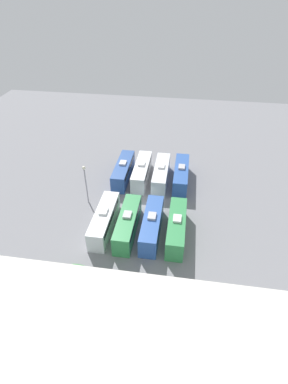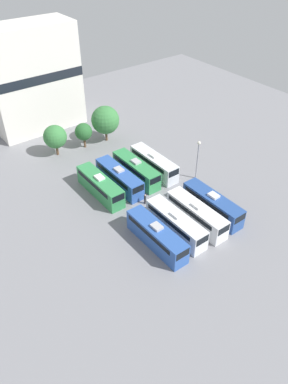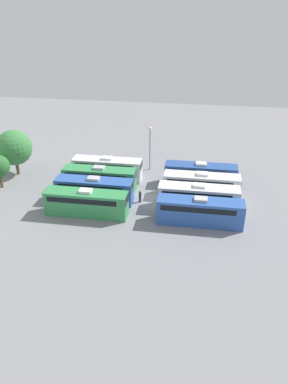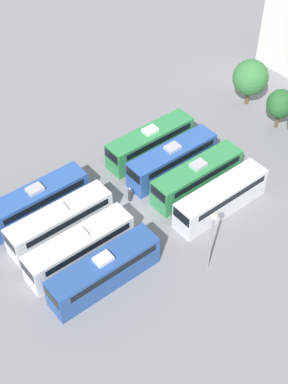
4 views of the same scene
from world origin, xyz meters
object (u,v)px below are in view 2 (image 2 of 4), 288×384
(bus_4, at_px, (100,186))
(depot_building, at_px, (33,78))
(bus_3, at_px, (212,204))
(bus_7, at_px, (154,163))
(bus_1, at_px, (176,223))
(bus_2, at_px, (196,214))
(bus_6, at_px, (136,169))
(bus_5, at_px, (119,178))
(tree_1, at_px, (84,132))
(light_pole, at_px, (198,153))
(tree_2, at_px, (105,120))
(worker_person, at_px, (145,199))
(tree_0, at_px, (55,137))
(bus_0, at_px, (156,235))

(bus_4, relative_size, depot_building, 0.51)
(bus_3, bearing_deg, bus_7, 90.04)
(bus_1, relative_size, bus_2, 1.00)
(bus_3, xyz_separation_m, bus_6, (-3.75, 14.67, 0.00))
(bus_1, distance_m, bus_3, 7.36)
(bus_5, height_order, tree_1, tree_1)
(light_pole, height_order, tree_1, light_pole)
(tree_2, relative_size, depot_building, 0.35)
(bus_3, height_order, bus_7, same)
(worker_person, bearing_deg, bus_1, -93.95)
(bus_2, bearing_deg, worker_person, 111.29)
(bus_1, distance_m, depot_building, 43.62)
(bus_5, height_order, bus_7, same)
(depot_building, bearing_deg, bus_1, -88.42)
(bus_4, distance_m, tree_0, 15.84)
(bus_1, height_order, bus_5, same)
(bus_5, bearing_deg, bus_4, 179.87)
(bus_6, relative_size, depot_building, 0.51)
(worker_person, xyz_separation_m, tree_0, (-4.31, 22.06, 2.99))
(tree_1, relative_size, tree_2, 0.70)
(tree_0, bearing_deg, tree_2, -5.56)
(worker_person, bearing_deg, bus_7, 43.10)
(light_pole, distance_m, tree_0, 26.86)
(bus_7, height_order, tree_0, tree_0)
(bus_3, xyz_separation_m, bus_4, (-11.20, 14.41, 0.00))
(bus_1, height_order, tree_2, tree_2)
(bus_0, relative_size, bus_2, 1.00)
(bus_0, bearing_deg, bus_3, 1.05)
(bus_0, bearing_deg, tree_0, 89.97)
(bus_2, bearing_deg, bus_4, 117.51)
(bus_4, xyz_separation_m, worker_person, (4.39, -6.35, -0.95))
(bus_0, xyz_separation_m, depot_building, (2.60, 42.99, 8.81))
(bus_2, distance_m, worker_person, 8.95)
(bus_6, bearing_deg, tree_0, 115.48)
(bus_6, distance_m, depot_building, 29.85)
(bus_0, bearing_deg, bus_5, 75.82)
(bus_5, relative_size, tree_0, 1.78)
(bus_0, height_order, bus_6, same)
(bus_4, bearing_deg, worker_person, -55.32)
(bus_3, xyz_separation_m, light_pole, (4.59, 8.35, 3.23))
(bus_6, distance_m, tree_0, 17.24)
(bus_4, height_order, bus_7, same)
(bus_2, xyz_separation_m, worker_person, (-3.23, 8.29, -0.95))
(bus_5, relative_size, bus_7, 1.00)
(bus_1, bearing_deg, bus_2, -4.60)
(bus_7, height_order, light_pole, light_pole)
(bus_5, xyz_separation_m, worker_person, (0.63, -6.34, -0.95))
(bus_0, relative_size, bus_7, 1.00)
(bus_0, bearing_deg, bus_6, 63.60)
(bus_4, bearing_deg, tree_0, 89.69)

